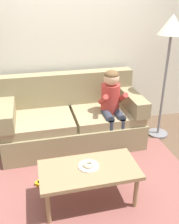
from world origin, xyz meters
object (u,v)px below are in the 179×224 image
Objects in this scene: person_child at (112,102)px; toy_controller at (45,183)px; coffee_table at (89,172)px; donut at (89,164)px; couch at (72,120)px; floor_lamp at (171,37)px.

person_child is 4.87× the size of toy_controller.
coffee_table is 0.08m from donut.
donut is (0.00, 0.03, 0.08)m from coffee_table.
donut is at bearing -119.58° from person_child.
toy_controller is at bearing 143.45° from donut.
toy_controller is (-0.49, -0.87, -0.33)m from couch.
toy_controller is at bearing -119.24° from couch.
coffee_table is at bearing -91.86° from couch.
coffee_table is 0.91× the size of person_child.
donut is at bearing -48.26° from toy_controller.
couch is at bearing 174.85° from floor_lamp.
person_child is 9.18× the size of donut.
person_child reaches higher than coffee_table.
toy_controller is at bearing -157.71° from floor_lamp.
couch is 1.94× the size of coffee_table.
coffee_table is at bearing -50.67° from toy_controller.
person_child is (0.56, 1.02, 0.29)m from coffee_table.
coffee_table is 4.44× the size of toy_controller.
person_child is 1.16m from donut.
floor_lamp is (1.38, 1.08, 1.03)m from donut.
donut reaches higher than coffee_table.
person_child reaches higher than donut.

